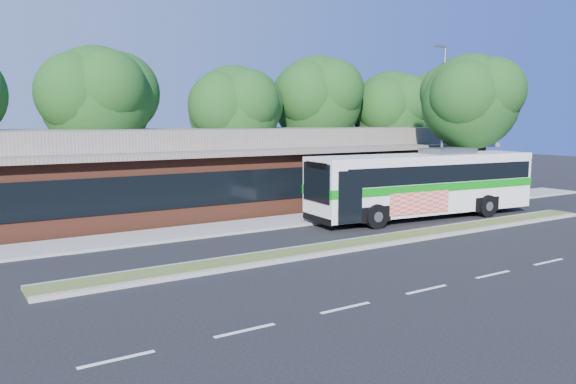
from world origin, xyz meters
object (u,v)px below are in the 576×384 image
at_px(sidewalk_tree, 473,100).
at_px(lamp_post, 442,121).
at_px(transit_bus, 424,180).
at_px(sedan, 55,218).

bearing_deg(sidewalk_tree, lamp_post, 162.66).
xyz_separation_m(transit_bus, sidewalk_tree, (5.43, 1.64, 4.12)).
distance_m(lamp_post, transit_bus, 5.15).
bearing_deg(transit_bus, sidewalk_tree, 22.13).
bearing_deg(lamp_post, sedan, 169.38).
relative_size(lamp_post, sedan, 2.09).
height_order(transit_bus, sidewalk_tree, sidewalk_tree).
xyz_separation_m(lamp_post, sidewalk_tree, (1.83, -0.57, 1.16)).
distance_m(lamp_post, sidewalk_tree, 2.24).
bearing_deg(sedan, sidewalk_tree, -88.49).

